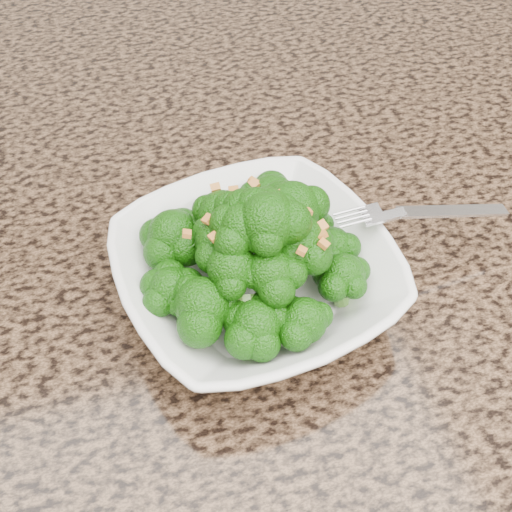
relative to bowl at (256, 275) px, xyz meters
name	(u,v)px	position (x,y,z in m)	size (l,w,h in m)	color
cabinet	(230,429)	(-0.01, 0.12, -0.49)	(1.55, 0.95, 0.87)	#3B2318
granite_counter	(216,213)	(-0.01, 0.12, -0.04)	(1.64, 1.04, 0.03)	brown
bowl	(256,275)	(0.00, 0.00, 0.00)	(0.22, 0.22, 0.05)	white
broccoli_pile	(256,219)	(0.00, 0.00, 0.06)	(0.19, 0.19, 0.08)	#185A0A
garlic_topping	(256,176)	(0.00, 0.00, 0.11)	(0.11, 0.11, 0.01)	orange
fork	(397,214)	(0.12, 0.01, 0.03)	(0.17, 0.03, 0.01)	silver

